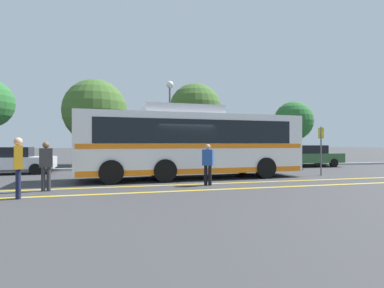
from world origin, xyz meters
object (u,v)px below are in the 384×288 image
parked_car_0 (10,161)px  parked_car_3 (308,156)px  street_lamp (170,104)px  parked_car_2 (228,158)px  pedestrian_0 (208,162)px  tree_3 (95,111)px  pedestrian_2 (18,163)px  transit_bus (192,142)px  pedestrian_1 (46,163)px  bus_stop_sign (321,145)px  tree_2 (294,121)px  parked_car_1 (139,159)px  tree_1 (195,110)px

parked_car_0 → parked_car_3: parked_car_3 is taller
street_lamp → parked_car_2: bearing=-38.1°
pedestrian_0 → tree_3: bearing=-36.0°
pedestrian_2 → tree_3: bearing=155.9°
transit_bus → pedestrian_1: 6.52m
transit_bus → pedestrian_2: transit_bus is taller
bus_stop_sign → tree_2: 9.18m
pedestrian_0 → tree_2: (10.56, 10.15, 2.59)m
parked_car_2 → pedestrian_2: pedestrian_2 is taller
transit_bus → parked_car_3: size_ratio=2.26×
parked_car_1 → parked_car_3: bearing=-87.0°
bus_stop_sign → tree_2: size_ratio=0.50×
parked_car_2 → tree_1: (-0.51, 6.23, 3.77)m
street_lamp → parked_car_0: bearing=-164.2°
parked_car_3 → pedestrian_2: 18.44m
parked_car_2 → bus_stop_sign: bearing=-141.9°
transit_bus → pedestrian_1: bearing=-68.9°
pedestrian_2 → tree_2: (16.97, 11.48, 2.45)m
pedestrian_0 → bus_stop_sign: size_ratio=0.65×
tree_1 → tree_3: (-8.10, -0.59, -0.38)m
tree_2 → parked_car_3: bearing=-103.8°
parked_car_0 → parked_car_1: parked_car_0 is taller
parked_car_0 → pedestrian_2: 8.72m
bus_stop_sign → street_lamp: (-6.60, 7.61, 2.90)m
pedestrian_0 → pedestrian_1: pedestrian_1 is taller
parked_car_1 → pedestrian_0: (2.13, -7.33, 0.25)m
tree_2 → tree_3: tree_3 is taller
transit_bus → tree_2: (10.54, 7.54, 1.77)m
pedestrian_1 → tree_2: (16.48, 10.14, 2.53)m
pedestrian_1 → street_lamp: 11.91m
tree_2 → pedestrian_2: bearing=-145.9°
pedestrian_2 → bus_stop_sign: 13.65m
pedestrian_0 → tree_1: 14.02m
parked_car_0 → tree_2: (19.68, 3.21, 2.78)m
pedestrian_1 → tree_3: 13.01m
parked_car_0 → street_lamp: 10.41m
parked_car_2 → parked_car_3: 6.30m
parked_car_0 → tree_1: (12.19, 6.25, 3.79)m
tree_1 → tree_3: 8.13m
bus_stop_sign → tree_2: tree_2 is taller
transit_bus → bus_stop_sign: transit_bus is taller
parked_car_2 → parked_car_3: (6.29, 0.36, 0.01)m
parked_car_0 → pedestrian_2: bearing=-165.0°
parked_car_1 → tree_1: size_ratio=0.69×
parked_car_3 → pedestrian_2: pedestrian_2 is taller
parked_car_0 → parked_car_3: 18.99m
parked_car_1 → pedestrian_1: 8.25m
parked_car_2 → tree_1: 7.30m
parked_car_3 → pedestrian_0: pedestrian_0 is taller
bus_stop_sign → tree_2: bearing=152.8°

